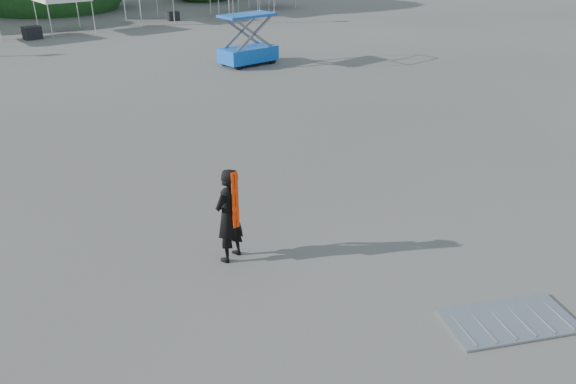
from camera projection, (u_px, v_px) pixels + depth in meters
ground at (226, 219)px, 13.02m from camera, size 120.00×120.00×0.00m
man at (229, 215)px, 11.06m from camera, size 0.83×0.68×1.97m
scissor_lift at (247, 27)px, 26.74m from camera, size 2.77×1.44×3.53m
barrier_mid at (509, 320)px, 9.62m from camera, size 2.46×1.96×0.07m
crate_mid at (32, 33)px, 33.52m from camera, size 1.01×0.82×0.75m
crate_east at (173, 16)px, 40.25m from camera, size 0.89×0.75×0.62m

